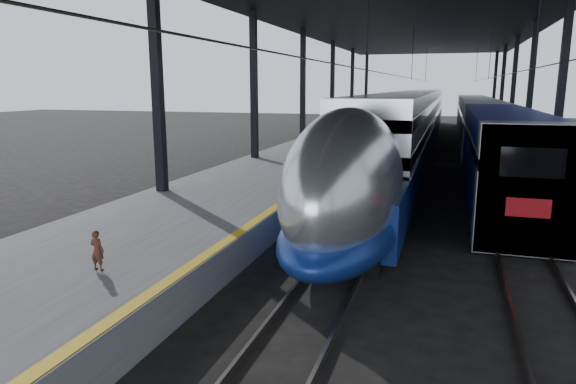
% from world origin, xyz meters
% --- Properties ---
extents(ground, '(160.00, 160.00, 0.00)m').
position_xyz_m(ground, '(0.00, 0.00, 0.00)').
color(ground, black).
rests_on(ground, ground).
extents(platform, '(6.00, 80.00, 1.00)m').
position_xyz_m(platform, '(-3.50, 20.00, 0.50)').
color(platform, '#4C4C4F').
rests_on(platform, ground).
extents(yellow_strip, '(0.30, 80.00, 0.01)m').
position_xyz_m(yellow_strip, '(-0.70, 20.00, 1.00)').
color(yellow_strip, gold).
rests_on(yellow_strip, platform).
extents(rails, '(6.52, 80.00, 0.16)m').
position_xyz_m(rails, '(4.50, 20.00, 0.08)').
color(rails, slate).
rests_on(rails, ground).
extents(canopy, '(18.00, 75.00, 9.47)m').
position_xyz_m(canopy, '(1.90, 20.00, 9.12)').
color(canopy, black).
rests_on(canopy, ground).
extents(tgv_train, '(3.19, 65.20, 4.57)m').
position_xyz_m(tgv_train, '(2.00, 29.47, 2.14)').
color(tgv_train, silver).
rests_on(tgv_train, ground).
extents(second_train, '(2.87, 56.05, 3.95)m').
position_xyz_m(second_train, '(7.00, 30.86, 2.00)').
color(second_train, navy).
rests_on(second_train, ground).
extents(child, '(0.34, 0.23, 0.91)m').
position_xyz_m(child, '(-2.52, -3.18, 1.45)').
color(child, '#442016').
rests_on(child, platform).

